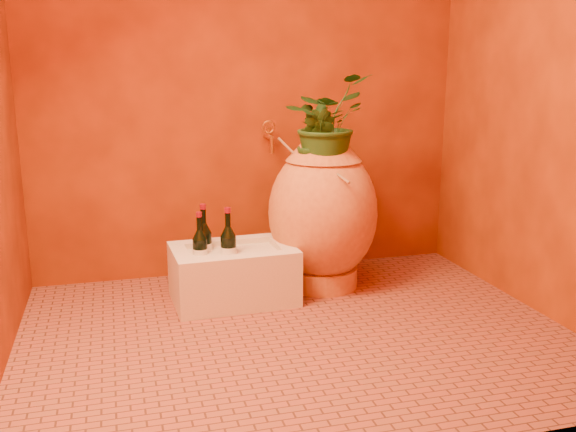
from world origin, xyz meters
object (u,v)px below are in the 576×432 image
object	(u,v)px
stone_basin	(233,275)
wine_bottle_c	(228,250)
amphora	(323,212)
wall_tap	(269,135)
wine_bottle_b	(200,251)
wine_bottle_a	(204,246)

from	to	relation	value
stone_basin	wine_bottle_c	distance (m)	0.15
amphora	wall_tap	distance (m)	0.55
amphora	wine_bottle_b	xyz separation A→B (m)	(-0.69, -0.07, -0.15)
stone_basin	wine_bottle_b	size ratio (longest dim) A/B	1.99
stone_basin	wine_bottle_a	distance (m)	0.22
wine_bottle_b	wall_tap	xyz separation A→B (m)	(0.46, 0.38, 0.54)
wine_bottle_b	wine_bottle_c	size ratio (longest dim) A/B	0.93
wine_bottle_a	wall_tap	xyz separation A→B (m)	(0.43, 0.32, 0.53)
stone_basin	wine_bottle_b	distance (m)	0.22
wall_tap	stone_basin	bearing A→B (deg)	-126.42
stone_basin	wall_tap	xyz separation A→B (m)	(0.30, 0.40, 0.68)
amphora	wine_bottle_b	size ratio (longest dim) A/B	2.65
wall_tap	wine_bottle_a	bearing A→B (deg)	-143.66
wine_bottle_a	wine_bottle_c	bearing A→B (deg)	-41.63
wine_bottle_b	wall_tap	distance (m)	0.81
wine_bottle_a	wall_tap	bearing A→B (deg)	36.34
wine_bottle_c	stone_basin	bearing A→B (deg)	32.63
wine_bottle_c	wall_tap	size ratio (longest dim) A/B	1.92
wine_bottle_a	wine_bottle_b	bearing A→B (deg)	-114.87
wine_bottle_c	wine_bottle_a	bearing A→B (deg)	138.37
wall_tap	amphora	bearing A→B (deg)	-54.29
wine_bottle_a	wine_bottle_b	xyz separation A→B (m)	(-0.03, -0.06, -0.01)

